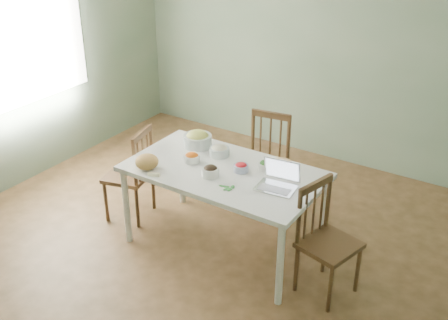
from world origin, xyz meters
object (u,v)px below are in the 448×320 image
Objects in this scene: chair_left at (128,173)px; bowl_squash at (198,139)px; chair_far at (263,165)px; bread_boule at (147,162)px; laptop at (276,177)px; chair_right at (330,243)px; dining_table at (224,209)px.

chair_left is 0.83m from bowl_squash.
chair_left is at bearing -150.55° from chair_far.
chair_left is (-1.09, -0.84, -0.03)m from chair_far.
bread_boule is at bearing 46.71° from chair_left.
laptop is at bearing 76.11° from chair_left.
chair_left is 4.68× the size of bread_boule.
chair_right is 3.62× the size of bowl_squash.
chair_far is (-0.03, 0.78, 0.11)m from dining_table.
chair_far reaches higher than chair_right.
bread_boule is 0.77× the size of bowl_squash.
chair_right is at bearing -45.89° from chair_far.
chair_far is at bearing 92.18° from dining_table.
bowl_squash is at bearing 103.62° from chair_left.
dining_table is at bearing 100.62° from chair_right.
chair_right is at bearing -12.54° from bowl_squash.
dining_table is 0.76m from laptop.
chair_far is 1.06× the size of chair_left.
laptop is at bearing -63.34° from chair_far.
chair_left is (-1.12, -0.06, 0.08)m from dining_table.
dining_table is 1.12m from chair_left.
chair_far is 1.40m from chair_right.
dining_table is 0.79m from chair_far.
laptop reaches higher than bread_boule.
bowl_squash is at bearing 156.15° from laptop.
chair_far is 3.20× the size of laptop.
chair_right reaches higher than bread_boule.
chair_far is at bearing 63.52° from bread_boule.
chair_far is 0.78m from bowl_squash.
chair_right is (1.11, -0.85, -0.02)m from chair_far.
chair_far is at bearing 48.09° from bowl_squash.
dining_table is at bearing -96.16° from chair_far.
bowl_squash is (0.11, 0.63, 0.01)m from bread_boule.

